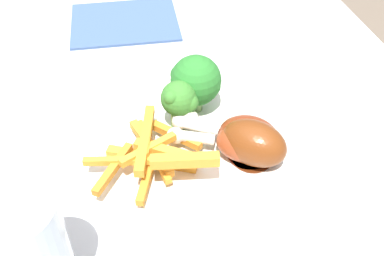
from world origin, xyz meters
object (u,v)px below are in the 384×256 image
Objects in this scene: chicken_drumstick_near at (243,143)px; chicken_drumstick_far at (243,136)px; carrot_fries_pile at (153,153)px; dinner_plate at (192,145)px; broccoli_floret_middle at (196,80)px; dining_table at (191,201)px; chicken_drumstick_extra at (250,142)px; broccoli_floret_front at (180,100)px.

chicken_drumstick_far is (0.01, -0.00, 0.00)m from chicken_drumstick_near.
carrot_fries_pile is 0.10m from chicken_drumstick_far.
chicken_drumstick_far reaches higher than dinner_plate.
chicken_drumstick_far is at bearing -89.09° from carrot_fries_pile.
broccoli_floret_middle is 0.11m from carrot_fries_pile.
dining_table is 10.19× the size of chicken_drumstick_far.
chicken_drumstick_extra is (-0.10, -0.04, -0.02)m from broccoli_floret_middle.
broccoli_floret_front reaches higher than carrot_fries_pile.
dining_table is 0.17m from broccoli_floret_middle.
dining_table is at bearing 43.91° from chicken_drumstick_near.
dinner_plate is 0.06m from chicken_drumstick_far.
chicken_drumstick_near is (-0.09, -0.03, -0.02)m from broccoli_floret_middle.
broccoli_floret_front is at bearing 47.60° from chicken_drumstick_far.
carrot_fries_pile is at bearing 119.63° from dinner_plate.
dining_table is 0.12m from dinner_plate.
broccoli_floret_front is at bearing 41.69° from chicken_drumstick_near.
dining_table is 0.17m from broccoli_floret_front.
dining_table is 0.17m from chicken_drumstick_extra.
broccoli_floret_middle reaches higher than chicken_drumstick_far.
dinner_plate is at bearing -60.37° from carrot_fries_pile.
broccoli_floret_front is (0.01, 0.01, 0.17)m from dining_table.
broccoli_floret_front is 0.09m from chicken_drumstick_near.
dining_table is at bearing -49.76° from carrot_fries_pile.
broccoli_floret_front is 0.52× the size of chicken_drumstick_far.
dining_table is 4.24× the size of dinner_plate.
carrot_fries_pile reaches higher than dinner_plate.
chicken_drumstick_extra is (-0.01, -0.10, 0.01)m from carrot_fries_pile.
carrot_fries_pile is (-0.06, 0.04, -0.02)m from broccoli_floret_front.
broccoli_floret_front is 0.04m from broccoli_floret_middle.
dinner_plate is at bearing 162.65° from broccoli_floret_middle.
chicken_drumstick_extra is (-0.07, -0.06, -0.02)m from broccoli_floret_front.
chicken_drumstick_near is at bearing 55.97° from chicken_drumstick_extra.
carrot_fries_pile is at bearing 143.81° from broccoli_floret_front.
dining_table is at bearing 44.99° from chicken_drumstick_extra.
broccoli_floret_front is 0.84× the size of broccoli_floret_middle.
broccoli_floret_front reaches higher than dining_table.
carrot_fries_pile reaches higher than chicken_drumstick_near.
chicken_drumstick_extra is (-0.05, -0.05, 0.15)m from dining_table.
chicken_drumstick_near is (-0.04, -0.05, 0.03)m from dinner_plate.
dining_table is 11.05× the size of chicken_drumstick_extra.
broccoli_floret_front is 0.46× the size of carrot_fries_pile.
broccoli_floret_front is at bearing 42.75° from chicken_drumstick_extra.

